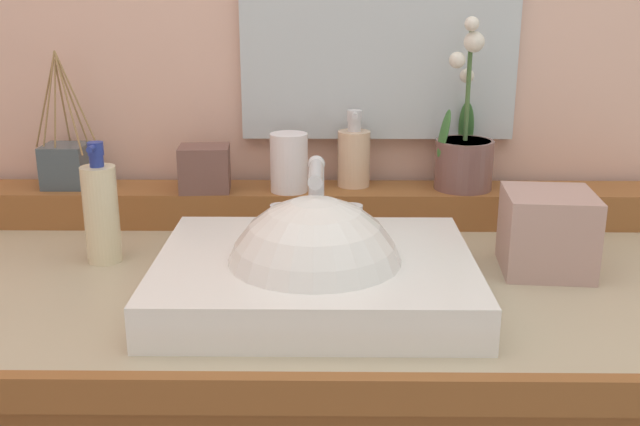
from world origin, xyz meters
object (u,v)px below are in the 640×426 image
Objects in this scene: potted_plant at (464,152)px; tumbler_cup at (289,163)px; soap_dispenser at (354,156)px; reed_diffuser at (66,164)px; tissue_box at (547,232)px; trinket_box at (205,169)px; sink_basin at (315,281)px; lotion_bottle at (101,212)px.

tumbler_cup is (-0.31, -0.02, -0.02)m from potted_plant.
soap_dispenser is at bearing 18.38° from tumbler_cup.
tissue_box is at bearing -16.82° from reed_diffuser.
tumbler_cup is at bearing -4.55° from trinket_box.
reed_diffuser reaches higher than tissue_box.
trinket_box reaches higher than tissue_box.
sink_basin is 3.34× the size of tissue_box.
tumbler_cup reaches higher than trinket_box.
lotion_bottle reaches higher than trinket_box.
trinket_box is (-0.46, -0.02, -0.03)m from potted_plant.
tissue_box is (0.09, -0.24, -0.07)m from potted_plant.
potted_plant is 0.20m from soap_dispenser.
potted_plant reaches higher than lotion_bottle.
potted_plant is 1.24× the size of reed_diffuser.
sink_basin is 1.43× the size of potted_plant.
sink_basin is at bearing -99.90° from soap_dispenser.
sink_basin is at bearing -38.08° from reed_diffuser.
tumbler_cup is at bearing -3.93° from reed_diffuser.
potted_plant is at bearing 19.06° from lotion_bottle.
potted_plant is at bearing -1.66° from trinket_box.
tissue_box is (0.55, -0.22, -0.04)m from trinket_box.
trinket_box is 0.68× the size of tissue_box.
soap_dispenser is (-0.20, 0.02, -0.01)m from potted_plant.
tumbler_cup reaches higher than tissue_box.
tumbler_cup is 1.19× the size of trinket_box.
soap_dispenser is 0.39m from tissue_box.
soap_dispenser is at bearing 29.20° from lotion_bottle.
tumbler_cup is 0.80× the size of tissue_box.
reed_diffuser is at bearing 179.46° from potted_plant.
potted_plant is 2.91× the size of tumbler_cup.
lotion_bottle is (-0.28, -0.18, -0.04)m from tumbler_cup.
reed_diffuser is 0.26m from trinket_box.
tumbler_cup is at bearing 33.10° from lotion_bottle.
potted_plant is at bearing 110.27° from tissue_box.
trinket_box is (-0.20, 0.33, 0.08)m from sink_basin.
tissue_box is (0.68, -0.03, -0.02)m from lotion_bottle.
reed_diffuser is at bearing -178.84° from soap_dispenser.
sink_basin is 4.16× the size of tumbler_cup.
sink_basin is at bearing -23.78° from lotion_bottle.
potted_plant reaches higher than reed_diffuser.
tumbler_cup is 0.43× the size of reed_diffuser.
reed_diffuser is 0.85m from tissue_box.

